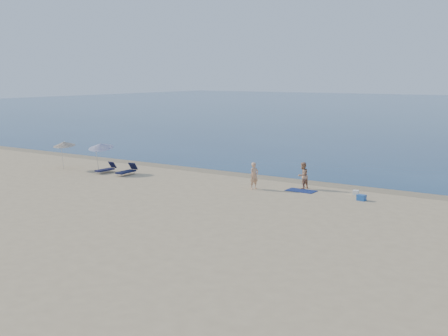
# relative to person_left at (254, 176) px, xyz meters

# --- Properties ---
(wet_sand_strip) EXTENTS (240.00, 1.60, 0.00)m
(wet_sand_strip) POSITION_rel_person_left_xyz_m (-2.06, 3.63, -0.78)
(wet_sand_strip) COLOR #847254
(wet_sand_strip) RESTS_ON ground
(person_left) EXTENTS (0.55, 0.66, 1.56)m
(person_left) POSITION_rel_person_left_xyz_m (0.00, 0.00, 0.00)
(person_left) COLOR tan
(person_left) RESTS_ON ground
(person_right) EXTENTS (0.76, 0.88, 1.56)m
(person_right) POSITION_rel_person_left_xyz_m (2.33, 1.60, 0.00)
(person_right) COLOR tan
(person_right) RESTS_ON ground
(beach_towel) EXTENTS (1.68, 0.94, 0.03)m
(beach_towel) POSITION_rel_person_left_xyz_m (2.53, 1.01, -0.77)
(beach_towel) COLOR #101D53
(beach_towel) RESTS_ON ground
(white_bag) EXTENTS (0.35, 0.31, 0.27)m
(white_bag) POSITION_rel_person_left_xyz_m (5.53, 1.67, -0.65)
(white_bag) COLOR white
(white_bag) RESTS_ON ground
(blue_cooler) EXTENTS (0.48, 0.37, 0.32)m
(blue_cooler) POSITION_rel_person_left_xyz_m (6.27, 0.50, -0.62)
(blue_cooler) COLOR #1E50A3
(blue_cooler) RESTS_ON ground
(umbrella_near) EXTENTS (2.08, 2.10, 2.19)m
(umbrella_near) POSITION_rel_person_left_xyz_m (-11.38, -0.97, 1.07)
(umbrella_near) COLOR silver
(umbrella_near) RESTS_ON ground
(umbrella_far) EXTENTS (1.74, 1.76, 2.05)m
(umbrella_far) POSITION_rel_person_left_xyz_m (-14.77, -1.17, 0.99)
(umbrella_far) COLOR silver
(umbrella_far) RESTS_ON ground
(lounger_left) EXTENTS (0.58, 1.59, 0.69)m
(lounger_left) POSITION_rel_person_left_xyz_m (-11.19, -0.73, -0.53)
(lounger_left) COLOR #141638
(lounger_left) RESTS_ON ground
(lounger_right) EXTENTS (0.64, 1.71, 0.74)m
(lounger_right) POSITION_rel_person_left_xyz_m (-9.41, -0.59, -0.51)
(lounger_right) COLOR #141838
(lounger_right) RESTS_ON ground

